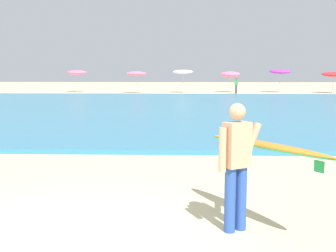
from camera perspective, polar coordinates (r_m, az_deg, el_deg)
name	(u,v)px	position (r m, az deg, el deg)	size (l,w,h in m)	color
ground_plane	(81,231)	(5.97, -11.65, -13.74)	(160.00, 160.00, 0.00)	beige
sea	(160,107)	(24.77, -1.04, 2.58)	(120.00, 28.00, 0.14)	teal
surfer_with_board	(249,155)	(5.80, 10.94, -3.82)	(1.51, 2.22, 1.73)	#284CA3
beach_umbrella_0	(77,73)	(45.23, -12.23, 7.07)	(2.07, 2.07, 2.29)	beige
beach_umbrella_1	(136,74)	(42.51, -4.31, 7.08)	(2.01, 2.01, 2.17)	beige
beach_umbrella_2	(183,72)	(42.95, 2.03, 7.34)	(2.07, 2.08, 2.34)	beige
beach_umbrella_3	(230,74)	(44.59, 8.41, 6.93)	(2.09, 2.11, 2.19)	beige
beach_umbrella_4	(280,72)	(45.05, 14.91, 7.13)	(2.16, 2.18, 2.45)	beige
beach_umbrella_5	(333,74)	(45.55, 21.43, 6.52)	(2.30, 2.32, 2.18)	beige
beachgoer_near_row_left	(236,85)	(42.14, 9.21, 5.52)	(0.32, 0.20, 1.58)	#383842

